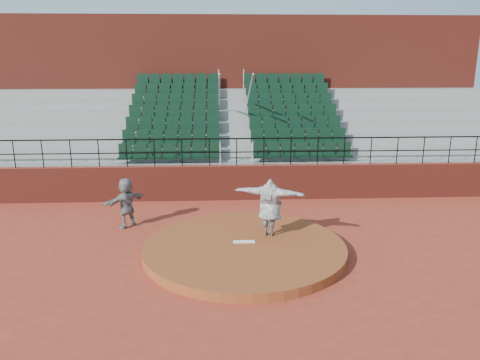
# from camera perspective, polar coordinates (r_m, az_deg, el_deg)

# --- Properties ---
(ground) EXTENTS (90.00, 90.00, 0.00)m
(ground) POSITION_cam_1_polar(r_m,az_deg,el_deg) (12.92, 0.55, -8.87)
(ground) COLOR #983422
(ground) RESTS_ON ground
(pitchers_mound) EXTENTS (5.50, 5.50, 0.25)m
(pitchers_mound) POSITION_cam_1_polar(r_m,az_deg,el_deg) (12.87, 0.55, -8.36)
(pitchers_mound) COLOR brown
(pitchers_mound) RESTS_ON ground
(pitching_rubber) EXTENTS (0.60, 0.15, 0.03)m
(pitching_rubber) POSITION_cam_1_polar(r_m,az_deg,el_deg) (12.95, 0.51, -7.53)
(pitching_rubber) COLOR white
(pitching_rubber) RESTS_ON pitchers_mound
(boundary_wall) EXTENTS (24.00, 0.30, 1.30)m
(boundary_wall) POSITION_cam_1_polar(r_m,az_deg,el_deg) (17.43, -0.40, -0.29)
(boundary_wall) COLOR maroon
(boundary_wall) RESTS_ON ground
(wall_railing) EXTENTS (24.04, 0.05, 1.03)m
(wall_railing) POSITION_cam_1_polar(r_m,az_deg,el_deg) (17.12, -0.41, 4.18)
(wall_railing) COLOR black
(wall_railing) RESTS_ON boundary_wall
(seating_deck) EXTENTS (24.00, 5.97, 4.63)m
(seating_deck) POSITION_cam_1_polar(r_m,az_deg,el_deg) (20.80, -0.83, 4.46)
(seating_deck) COLOR gray
(seating_deck) RESTS_ON ground
(press_box_facade) EXTENTS (24.00, 3.00, 7.10)m
(press_box_facade) POSITION_cam_1_polar(r_m,az_deg,el_deg) (24.48, -1.17, 10.97)
(press_box_facade) COLOR maroon
(press_box_facade) RESTS_ON ground
(pitcher) EXTENTS (2.11, 1.22, 1.66)m
(pitcher) POSITION_cam_1_polar(r_m,az_deg,el_deg) (13.22, 3.66, -3.32)
(pitcher) COLOR black
(pitcher) RESTS_ON pitchers_mound
(fielder) EXTENTS (1.38, 1.35, 1.58)m
(fielder) POSITION_cam_1_polar(r_m,az_deg,el_deg) (15.00, -13.70, -2.68)
(fielder) COLOR black
(fielder) RESTS_ON ground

